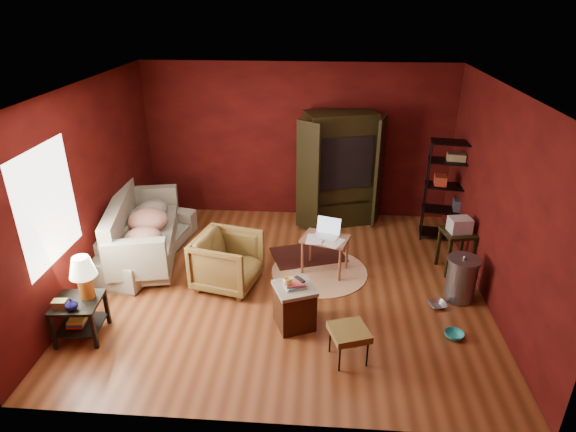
% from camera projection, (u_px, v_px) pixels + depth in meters
% --- Properties ---
extents(room, '(5.54, 5.04, 2.84)m').
position_uv_depth(room, '(284.00, 195.00, 6.40)').
color(room, brown).
rests_on(room, ground).
extents(sofa, '(0.99, 2.20, 0.83)m').
position_uv_depth(sofa, '(144.00, 234.00, 7.53)').
color(sofa, gray).
rests_on(sofa, ground).
extents(armchair, '(0.95, 0.99, 0.86)m').
position_uv_depth(armchair, '(227.00, 259.00, 6.81)').
color(armchair, black).
rests_on(armchair, ground).
extents(pet_bowl_steel, '(0.25, 0.12, 0.24)m').
position_uv_depth(pet_bowl_steel, '(438.00, 299.00, 6.45)').
color(pet_bowl_steel, '#B3B5BA').
rests_on(pet_bowl_steel, ground).
extents(pet_bowl_turquoise, '(0.24, 0.11, 0.24)m').
position_uv_depth(pet_bowl_turquoise, '(455.00, 330.00, 5.87)').
color(pet_bowl_turquoise, '#25A7AE').
rests_on(pet_bowl_turquoise, ground).
extents(vase, '(0.15, 0.16, 0.15)m').
position_uv_depth(vase, '(71.00, 304.00, 5.56)').
color(vase, '#0D0E43').
rests_on(vase, side_table).
extents(mug, '(0.13, 0.12, 0.11)m').
position_uv_depth(mug, '(288.00, 281.00, 5.81)').
color(mug, '#FFE37C').
rests_on(mug, hamper).
extents(side_table, '(0.58, 0.58, 1.06)m').
position_uv_depth(side_table, '(81.00, 290.00, 5.73)').
color(side_table, black).
rests_on(side_table, ground).
extents(sofa_cushions, '(1.29, 2.31, 0.91)m').
position_uv_depth(sofa_cushions, '(142.00, 233.00, 7.51)').
color(sofa_cushions, gray).
rests_on(sofa_cushions, sofa).
extents(hamper, '(0.61, 0.61, 0.66)m').
position_uv_depth(hamper, '(295.00, 305.00, 6.02)').
color(hamper, '#411E0F').
rests_on(hamper, ground).
extents(footstool, '(0.52, 0.52, 0.42)m').
position_uv_depth(footstool, '(349.00, 333.00, 5.42)').
color(footstool, black).
rests_on(footstool, ground).
extents(rug_round, '(1.79, 1.79, 0.01)m').
position_uv_depth(rug_round, '(319.00, 271.00, 7.30)').
color(rug_round, beige).
rests_on(rug_round, ground).
extents(rug_oriental, '(1.30, 1.07, 0.01)m').
position_uv_depth(rug_oriental, '(308.00, 255.00, 7.75)').
color(rug_oriental, '#471813').
rests_on(rug_oriental, ground).
extents(laptop_desk, '(0.78, 0.67, 0.83)m').
position_uv_depth(laptop_desk, '(325.00, 241.00, 7.11)').
color(laptop_desk, brown).
rests_on(laptop_desk, ground).
extents(tv_armoire, '(1.53, 1.13, 2.03)m').
position_uv_depth(tv_armoire, '(339.00, 167.00, 8.45)').
color(tv_armoire, black).
rests_on(tv_armoire, ground).
extents(wire_shelving, '(0.88, 0.48, 1.72)m').
position_uv_depth(wire_shelving, '(452.00, 187.00, 7.91)').
color(wire_shelving, black).
rests_on(wire_shelving, ground).
extents(small_stand, '(0.51, 0.51, 0.87)m').
position_uv_depth(small_stand, '(459.00, 232.00, 7.08)').
color(small_stand, black).
rests_on(small_stand, ground).
extents(trash_can, '(0.55, 0.55, 0.68)m').
position_uv_depth(trash_can, '(461.00, 279.00, 6.53)').
color(trash_can, slate).
rests_on(trash_can, ground).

